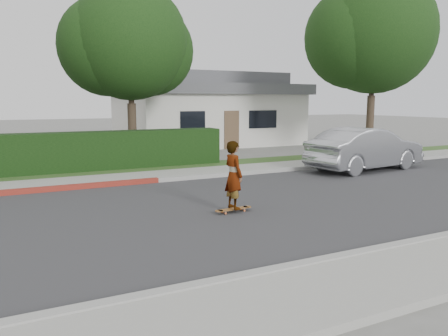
% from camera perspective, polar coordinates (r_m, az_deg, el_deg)
% --- Properties ---
extents(ground, '(120.00, 120.00, 0.00)m').
position_cam_1_polar(ground, '(10.21, -6.91, -6.14)').
color(ground, slate).
rests_on(ground, ground).
extents(road, '(60.00, 8.00, 0.01)m').
position_cam_1_polar(road, '(10.21, -6.91, -6.11)').
color(road, '#2D2D30').
rests_on(road, ground).
extents(curb_near, '(60.00, 0.20, 0.15)m').
position_cam_1_polar(curb_near, '(6.66, 5.36, -13.66)').
color(curb_near, '#9E9E99').
rests_on(curb_near, ground).
extents(sidewalk_near, '(60.00, 1.60, 0.12)m').
position_cam_1_polar(sidewalk_near, '(5.99, 10.10, -16.59)').
color(sidewalk_near, gray).
rests_on(sidewalk_near, ground).
extents(curb_far, '(60.00, 0.20, 0.15)m').
position_cam_1_polar(curb_far, '(14.04, -12.55, -1.89)').
color(curb_far, '#9E9E99').
rests_on(curb_far, ground).
extents(sidewalk_far, '(60.00, 1.60, 0.12)m').
position_cam_1_polar(sidewalk_far, '(14.91, -13.39, -1.37)').
color(sidewalk_far, gray).
rests_on(sidewalk_far, ground).
extents(planting_strip, '(60.00, 1.60, 0.10)m').
position_cam_1_polar(planting_strip, '(16.45, -14.66, -0.52)').
color(planting_strip, '#2D4C1E').
rests_on(planting_strip, ground).
extents(hedge, '(15.00, 1.00, 1.50)m').
position_cam_1_polar(hedge, '(16.62, -25.36, 1.45)').
color(hedge, black).
rests_on(hedge, ground).
extents(tree_center, '(5.66, 4.84, 7.44)m').
position_cam_1_polar(tree_center, '(19.25, -12.41, 15.37)').
color(tree_center, '#33261C').
rests_on(tree_center, ground).
extents(tree_right, '(6.32, 5.60, 8.56)m').
position_cam_1_polar(tree_right, '(22.66, 18.66, 15.92)').
color(tree_right, '#33261C').
rests_on(tree_right, ground).
extents(house, '(10.60, 8.60, 4.30)m').
position_cam_1_polar(house, '(27.72, -2.49, 7.64)').
color(house, beige).
rests_on(house, ground).
extents(skateboard, '(0.98, 0.26, 0.09)m').
position_cam_1_polar(skateboard, '(10.35, 1.24, -5.39)').
color(skateboard, '#C86537').
rests_on(skateboard, ground).
extents(skateboarder, '(0.43, 0.61, 1.60)m').
position_cam_1_polar(skateboarder, '(10.18, 1.25, -0.93)').
color(skateboarder, white).
rests_on(skateboarder, skateboard).
extents(car_silver, '(5.11, 2.30, 1.63)m').
position_cam_1_polar(car_silver, '(17.43, 18.01, 2.38)').
color(car_silver, '#AFB1B6').
rests_on(car_silver, ground).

